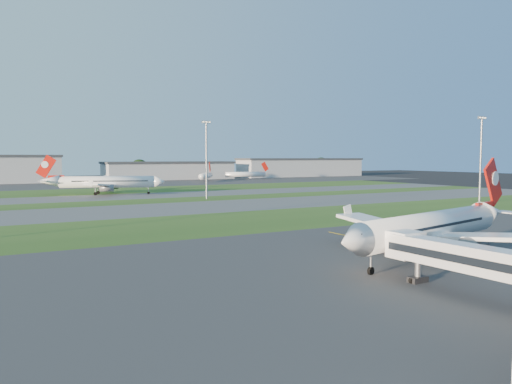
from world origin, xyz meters
TOP-DOWN VIEW (x-y plane):
  - ground at (0.00, 0.00)m, footprint 700.00×700.00m
  - apron_near at (0.00, 0.00)m, footprint 300.00×70.00m
  - grass_strip_a at (0.00, 52.00)m, footprint 300.00×34.00m
  - taxiway_a at (0.00, 85.00)m, footprint 300.00×32.00m
  - grass_strip_b at (0.00, 110.00)m, footprint 300.00×18.00m
  - taxiway_b at (0.00, 132.00)m, footprint 300.00×26.00m
  - grass_strip_c at (0.00, 165.00)m, footprint 300.00×40.00m
  - apron_far at (0.00, 225.00)m, footprint 400.00×80.00m
  - yellow_line at (5.00, 0.00)m, footprint 0.25×60.00m
  - jet_bridge at (-9.81, -15.24)m, footprint 4.20×26.90m
  - airliner_parked at (2.31, 4.00)m, footprint 38.89×32.63m
  - airliner_taxiing at (-9.12, 144.64)m, footprint 40.33×34.17m
  - mini_jet_near at (64.32, 220.17)m, footprint 17.79×24.45m
  - mini_jet_far at (96.03, 230.41)m, footprint 28.50×7.33m
  - light_mast_centre at (15.00, 108.00)m, footprint 3.20×0.70m
  - light_mast_east at (78.00, 52.00)m, footprint 3.20×0.70m
  - hangar_east at (55.00, 255.00)m, footprint 81.60×23.00m
  - hangar_far_east at (155.00, 255.00)m, footprint 96.90×23.00m
  - tree_mid_west at (-20.00, 266.00)m, footprint 9.90×9.90m
  - tree_mid_east at (40.00, 269.00)m, footprint 11.55×11.55m
  - tree_east at (115.00, 267.00)m, footprint 10.45×10.45m
  - tree_far_east at (185.00, 271.00)m, footprint 12.65×12.65m

SIDE VIEW (x-z plane):
  - ground at x=0.00m, z-range 0.00..0.00m
  - yellow_line at x=5.00m, z-range -0.01..0.01m
  - apron_near at x=0.00m, z-range 0.00..0.01m
  - grass_strip_a at x=0.00m, z-range 0.00..0.01m
  - taxiway_a at x=0.00m, z-range 0.00..0.01m
  - grass_strip_b at x=0.00m, z-range 0.00..0.01m
  - taxiway_b at x=0.00m, z-range 0.00..0.01m
  - grass_strip_c at x=0.00m, z-range 0.00..0.01m
  - apron_far at x=0.00m, z-range 0.00..0.01m
  - mini_jet_near at x=64.32m, z-range -1.46..8.02m
  - mini_jet_far at x=96.03m, z-range -1.46..8.02m
  - jet_bridge at x=-9.81m, z-range 0.91..7.11m
  - airliner_parked at x=2.31m, z-range -1.83..10.47m
  - airliner_taxiing at x=-9.12m, z-range -1.97..11.25m
  - hangar_east at x=55.00m, z-range 0.04..11.24m
  - tree_mid_west at x=-20.00m, z-range 0.44..11.24m
  - tree_east at x=115.00m, z-range 0.46..11.86m
  - hangar_far_east at x=155.00m, z-range 0.04..13.24m
  - tree_mid_east at x=40.00m, z-range 0.51..13.11m
  - tree_far_east at x=185.00m, z-range 0.56..14.36m
  - light_mast_centre at x=15.00m, z-range 1.91..27.71m
  - light_mast_east at x=78.00m, z-range 1.91..27.71m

